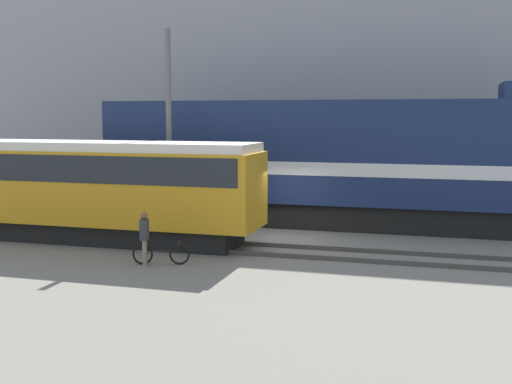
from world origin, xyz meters
The scene contains 9 objects.
ground_plane centered at (0.00, 0.00, 0.00)m, with size 120.00×120.00×0.00m, color slate.
track_near centered at (0.00, -1.93, 0.07)m, with size 60.00×1.51×0.14m.
track_far centered at (0.00, 3.45, 0.07)m, with size 60.00×1.51×0.14m.
building_backdrop centered at (0.00, 12.03, 5.82)m, with size 42.10×6.00×11.63m.
freight_locomotive centered at (1.50, 3.45, 2.59)m, with size 18.35×3.04×5.54m.
streetcar centered at (-6.23, -1.93, 1.99)m, with size 12.32×2.54×3.48m.
bicycle centered at (-2.25, -4.55, 0.31)m, with size 1.65×0.62×0.68m.
person centered at (-2.65, -4.81, 0.95)m, with size 0.31×0.41×1.58m.
utility_pole_left centered at (-4.32, 0.76, 3.78)m, with size 0.21×0.21×7.56m.
Camera 1 is at (5.67, -21.51, 4.40)m, focal length 45.00 mm.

